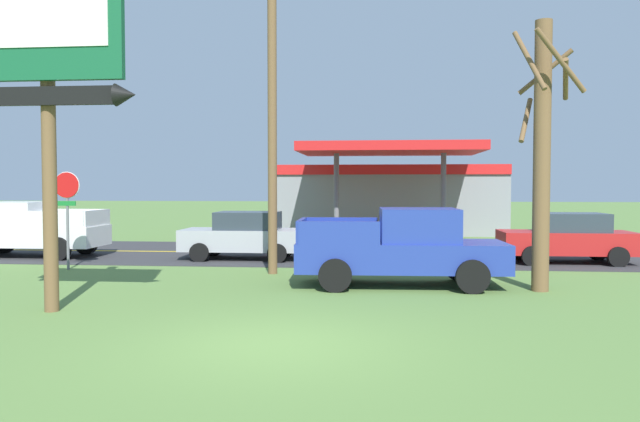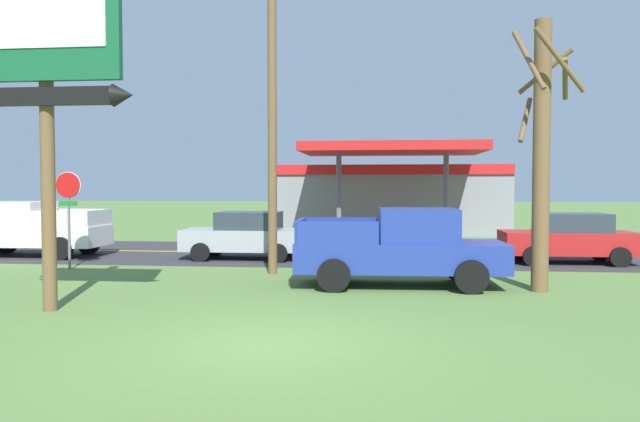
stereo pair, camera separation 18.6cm
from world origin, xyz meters
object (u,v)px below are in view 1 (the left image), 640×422
motel_sign (48,73)px  car_silver_far_lane (245,235)px  bare_tree (542,149)px  utility_pole (272,99)px  gas_station (387,197)px  stop_sign (67,203)px  pickup_blue_parked_on_lawn (403,248)px  car_red_mid_lane (567,238)px  pickup_white_on_road (28,230)px

motel_sign → car_silver_far_lane: bearing=77.9°
car_silver_far_lane → motel_sign: bearing=-102.1°
bare_tree → utility_pole: bearing=162.0°
gas_station → stop_sign: bearing=-121.9°
bare_tree → motel_sign: bearing=-161.4°
stop_sign → pickup_blue_parked_on_lawn: size_ratio=0.56×
gas_station → car_red_mid_lane: size_ratio=2.86×
motel_sign → gas_station: (6.99, 21.76, -2.80)m
bare_tree → pickup_blue_parked_on_lawn: bare_tree is taller
stop_sign → car_silver_far_lane: bearing=32.4°
gas_station → car_red_mid_lane: bearing=-66.1°
utility_pole → bare_tree: bearing=-18.0°
motel_sign → gas_station: motel_sign is taller
pickup_white_on_road → pickup_blue_parked_on_lawn: bearing=-21.3°
utility_pole → bare_tree: 7.42m
motel_sign → pickup_blue_parked_on_lawn: bearing=28.9°
car_red_mid_lane → pickup_blue_parked_on_lawn: bearing=-137.5°
motel_sign → gas_station: 23.03m
utility_pole → gas_station: utility_pole is taller
stop_sign → pickup_blue_parked_on_lawn: (9.94, -2.05, -1.06)m
utility_pole → stop_sign: bearing=177.8°
pickup_white_on_road → motel_sign: bearing=-56.6°
stop_sign → bare_tree: 13.49m
motel_sign → car_red_mid_lane: 16.00m
pickup_blue_parked_on_lawn → gas_station: bearing=90.4°
bare_tree → gas_station: 18.64m
gas_station → pickup_blue_parked_on_lawn: 17.86m
pickup_blue_parked_on_lawn → car_silver_far_lane: bearing=135.6°
pickup_blue_parked_on_lawn → car_silver_far_lane: pickup_blue_parked_on_lawn is taller
gas_station → pickup_blue_parked_on_lawn: gas_station is taller
car_silver_far_lane → bare_tree: bearing=-33.2°
motel_sign → stop_sign: motel_sign is taller
stop_sign → bare_tree: bearing=-10.7°
bare_tree → gas_station: bare_tree is taller
utility_pole → pickup_white_on_road: size_ratio=1.81×
pickup_blue_parked_on_lawn → car_red_mid_lane: (5.54, 5.07, -0.13)m
stop_sign → gas_station: size_ratio=0.25×
bare_tree → pickup_white_on_road: bare_tree is taller
utility_pole → car_red_mid_lane: utility_pole is taller
motel_sign → pickup_white_on_road: size_ratio=1.29×
pickup_blue_parked_on_lawn → car_silver_far_lane: 7.25m
utility_pole → pickup_white_on_road: bearing=160.8°
bare_tree → gas_station: bearing=100.4°
bare_tree → gas_station: (-3.37, 18.28, -1.46)m
motel_sign → car_red_mid_lane: motel_sign is taller
utility_pole → gas_station: (3.53, 16.03, -3.05)m
bare_tree → car_red_mid_lane: 6.49m
motel_sign → bare_tree: bearing=18.6°
utility_pole → car_silver_far_lane: utility_pole is taller
bare_tree → car_red_mid_lane: bearing=67.5°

